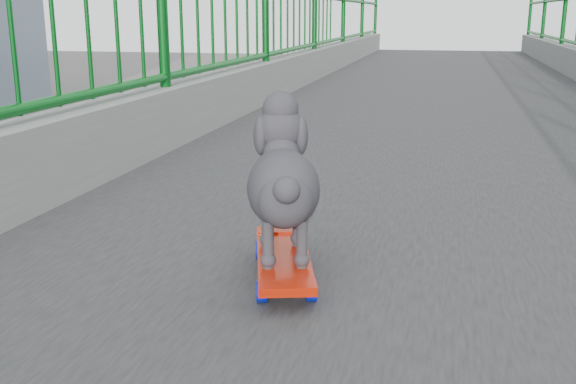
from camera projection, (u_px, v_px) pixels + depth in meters
The scene contains 4 objects.
railing at pixel (419, 250), 1.34m from camera, with size 3.00×24.00×1.42m.
skateboard at pixel (284, 261), 1.75m from camera, with size 0.26×0.48×0.06m.
poodle at pixel (283, 179), 1.71m from camera, with size 0.26×0.43×0.37m.
car_5 at pixel (211, 277), 18.48m from camera, with size 1.43×4.10×1.35m, color silver.
Camera 1 is at (0.04, -1.29, 7.67)m, focal length 42.00 mm.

